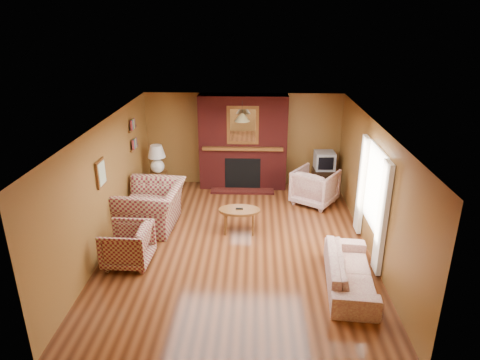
{
  "coord_description": "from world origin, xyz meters",
  "views": [
    {
      "loc": [
        0.31,
        -7.42,
        4.23
      ],
      "look_at": [
        0.01,
        0.6,
        1.11
      ],
      "focal_mm": 32.0,
      "sensor_mm": 36.0,
      "label": 1
    }
  ],
  "objects_px": {
    "floral_sofa": "(350,271)",
    "crt_tv": "(324,160)",
    "table_lamp": "(157,158)",
    "plaid_armchair": "(127,245)",
    "plaid_loveseat": "(152,206)",
    "side_table": "(159,183)",
    "floral_armchair": "(315,187)",
    "coffee_table": "(239,212)",
    "tv_stand": "(323,180)",
    "fireplace": "(243,143)"
  },
  "relations": [
    {
      "from": "floral_armchair",
      "to": "coffee_table",
      "type": "relative_size",
      "value": 1.1
    },
    {
      "from": "crt_tv",
      "to": "side_table",
      "type": "bearing_deg",
      "value": -175.26
    },
    {
      "from": "plaid_loveseat",
      "to": "side_table",
      "type": "relative_size",
      "value": 2.58
    },
    {
      "from": "plaid_loveseat",
      "to": "crt_tv",
      "type": "height_order",
      "value": "crt_tv"
    },
    {
      "from": "plaid_loveseat",
      "to": "tv_stand",
      "type": "distance_m",
      "value": 4.45
    },
    {
      "from": "plaid_loveseat",
      "to": "coffee_table",
      "type": "height_order",
      "value": "plaid_loveseat"
    },
    {
      "from": "plaid_loveseat",
      "to": "table_lamp",
      "type": "xyz_separation_m",
      "value": [
        -0.25,
        1.79,
        0.48
      ]
    },
    {
      "from": "plaid_armchair",
      "to": "coffee_table",
      "type": "relative_size",
      "value": 0.97
    },
    {
      "from": "side_table",
      "to": "table_lamp",
      "type": "bearing_deg",
      "value": 0.0
    },
    {
      "from": "fireplace",
      "to": "plaid_armchair",
      "type": "distance_m",
      "value": 4.34
    },
    {
      "from": "floral_sofa",
      "to": "plaid_loveseat",
      "type": "bearing_deg",
      "value": 66.94
    },
    {
      "from": "floral_sofa",
      "to": "side_table",
      "type": "bearing_deg",
      "value": 51.65
    },
    {
      "from": "floral_sofa",
      "to": "floral_armchair",
      "type": "bearing_deg",
      "value": 7.92
    },
    {
      "from": "floral_sofa",
      "to": "side_table",
      "type": "xyz_separation_m",
      "value": [
        -4.0,
        3.8,
        0.0
      ]
    },
    {
      "from": "fireplace",
      "to": "table_lamp",
      "type": "bearing_deg",
      "value": -165.71
    },
    {
      "from": "side_table",
      "to": "plaid_armchair",
      "type": "bearing_deg",
      "value": -87.36
    },
    {
      "from": "tv_stand",
      "to": "crt_tv",
      "type": "relative_size",
      "value": 1.16
    },
    {
      "from": "side_table",
      "to": "tv_stand",
      "type": "distance_m",
      "value": 4.16
    },
    {
      "from": "floral_sofa",
      "to": "table_lamp",
      "type": "distance_m",
      "value": 5.56
    },
    {
      "from": "plaid_armchair",
      "to": "crt_tv",
      "type": "distance_m",
      "value": 5.4
    },
    {
      "from": "floral_armchair",
      "to": "table_lamp",
      "type": "relative_size",
      "value": 1.31
    },
    {
      "from": "side_table",
      "to": "tv_stand",
      "type": "bearing_deg",
      "value": 4.82
    },
    {
      "from": "floral_sofa",
      "to": "coffee_table",
      "type": "height_order",
      "value": "floral_sofa"
    },
    {
      "from": "coffee_table",
      "to": "table_lamp",
      "type": "relative_size",
      "value": 1.19
    },
    {
      "from": "plaid_loveseat",
      "to": "tv_stand",
      "type": "height_order",
      "value": "plaid_loveseat"
    },
    {
      "from": "fireplace",
      "to": "side_table",
      "type": "height_order",
      "value": "fireplace"
    },
    {
      "from": "tv_stand",
      "to": "plaid_armchair",
      "type": "bearing_deg",
      "value": -140.17
    },
    {
      "from": "table_lamp",
      "to": "floral_sofa",
      "type": "bearing_deg",
      "value": -43.52
    },
    {
      "from": "plaid_armchair",
      "to": "table_lamp",
      "type": "height_order",
      "value": "table_lamp"
    },
    {
      "from": "coffee_table",
      "to": "crt_tv",
      "type": "height_order",
      "value": "crt_tv"
    },
    {
      "from": "floral_sofa",
      "to": "coffee_table",
      "type": "xyz_separation_m",
      "value": [
        -1.9,
        1.84,
        0.17
      ]
    },
    {
      "from": "tv_stand",
      "to": "crt_tv",
      "type": "distance_m",
      "value": 0.51
    },
    {
      "from": "fireplace",
      "to": "coffee_table",
      "type": "height_order",
      "value": "fireplace"
    },
    {
      "from": "plaid_loveseat",
      "to": "plaid_armchair",
      "type": "bearing_deg",
      "value": -0.27
    },
    {
      "from": "plaid_armchair",
      "to": "tv_stand",
      "type": "xyz_separation_m",
      "value": [
        4.0,
        3.61,
        -0.08
      ]
    },
    {
      "from": "floral_sofa",
      "to": "crt_tv",
      "type": "bearing_deg",
      "value": 3.09
    },
    {
      "from": "plaid_loveseat",
      "to": "floral_sofa",
      "type": "relative_size",
      "value": 0.76
    },
    {
      "from": "floral_sofa",
      "to": "side_table",
      "type": "distance_m",
      "value": 5.52
    },
    {
      "from": "floral_armchair",
      "to": "tv_stand",
      "type": "bearing_deg",
      "value": -77.61
    },
    {
      "from": "coffee_table",
      "to": "crt_tv",
      "type": "distance_m",
      "value": 3.1
    },
    {
      "from": "plaid_loveseat",
      "to": "side_table",
      "type": "xyz_separation_m",
      "value": [
        -0.25,
        1.79,
        -0.19
      ]
    },
    {
      "from": "plaid_armchair",
      "to": "fireplace",
      "type": "bearing_deg",
      "value": 154.87
    },
    {
      "from": "floral_sofa",
      "to": "side_table",
      "type": "height_order",
      "value": "side_table"
    },
    {
      "from": "fireplace",
      "to": "plaid_loveseat",
      "type": "bearing_deg",
      "value": -128.57
    },
    {
      "from": "table_lamp",
      "to": "floral_armchair",
      "type": "bearing_deg",
      "value": -6.87
    },
    {
      "from": "fireplace",
      "to": "floral_sofa",
      "type": "distance_m",
      "value": 4.82
    },
    {
      "from": "floral_sofa",
      "to": "floral_armchair",
      "type": "relative_size",
      "value": 2.0
    },
    {
      "from": "side_table",
      "to": "fireplace",
      "type": "bearing_deg",
      "value": 14.29
    },
    {
      "from": "tv_stand",
      "to": "coffee_table",
      "type": "bearing_deg",
      "value": -133.74
    },
    {
      "from": "plaid_loveseat",
      "to": "tv_stand",
      "type": "bearing_deg",
      "value": 122.31
    }
  ]
}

